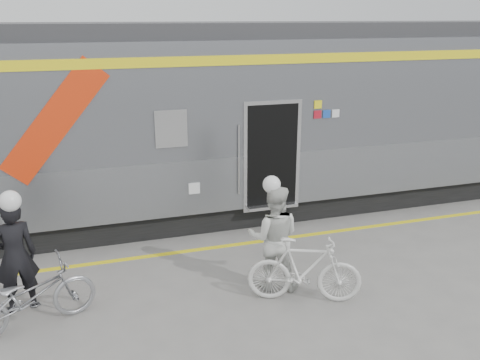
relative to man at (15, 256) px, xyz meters
name	(u,v)px	position (x,y,z in m)	size (l,w,h in m)	color
ground	(230,310)	(2.99, -0.96, -0.87)	(90.00, 90.00, 0.00)	slate
train	(150,124)	(2.48, 3.23, 1.18)	(24.00, 3.17, 4.10)	black
safety_strip	(198,250)	(2.99, 1.19, -0.87)	(24.00, 0.12, 0.01)	yellow
man	(15,256)	(0.00, 0.00, 0.00)	(0.64, 0.42, 1.75)	black
bicycle_left	(30,297)	(0.20, -0.55, -0.39)	(0.64, 1.83, 0.96)	#9EA0A5
woman	(274,238)	(3.86, -0.50, 0.00)	(0.85, 0.66, 1.74)	silver
bicycle_right	(304,270)	(4.16, -1.05, -0.35)	(0.50, 1.75, 1.05)	silver
helmet_man	(5,190)	(0.00, 0.00, 1.02)	(0.30, 0.30, 0.30)	white
helmet_woman	(275,177)	(3.86, -0.50, 1.01)	(0.28, 0.28, 0.28)	white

